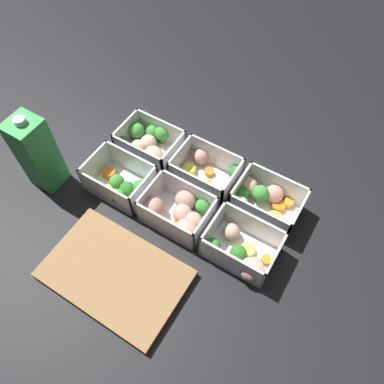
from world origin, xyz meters
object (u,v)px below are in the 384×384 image
container_far_left (241,251)px  container_far_center (179,212)px  juice_carton (37,153)px  container_near_left (260,199)px  container_near_center (208,174)px  container_near_right (148,145)px  container_far_right (121,184)px

container_far_left → container_far_center: size_ratio=0.97×
container_far_center → juice_carton: bearing=12.3°
container_near_left → juice_carton: 0.50m
container_near_center → container_far_left: size_ratio=1.01×
container_near_center → container_far_left: 0.20m
container_near_center → juice_carton: (0.32, 0.19, 0.07)m
container_near_center → container_near_right: (0.17, 0.00, 0.00)m
container_near_left → container_far_left: (-0.02, 0.13, 0.00)m
container_near_right → container_far_center: (-0.17, 0.12, -0.00)m
container_far_right → container_far_center: bearing=-177.8°
container_far_center → container_near_center: bearing=-90.5°
container_near_right → container_far_right: (-0.01, 0.13, -0.00)m
container_near_left → container_near_center: 0.13m
container_near_center → juice_carton: size_ratio=0.72×
container_near_center → container_near_right: bearing=1.0°
container_near_center → container_far_center: same height
container_near_left → container_far_center: same height
container_far_right → container_near_center: bearing=-140.3°
container_near_left → container_far_left: 0.14m
container_far_center → container_far_right: 0.15m
container_far_left → juice_carton: size_ratio=0.71×
container_near_center → juice_carton: juice_carton is taller
container_near_right → container_far_right: size_ratio=1.11×
container_far_left → juice_carton: bearing=7.1°
container_near_left → container_near_center: bearing=0.5°
container_near_center → container_far_right: 0.20m
container_far_left → container_far_right: 0.31m
container_far_left → container_far_right: (0.31, -0.00, 0.00)m
container_far_right → container_near_right: bearing=-83.7°
container_far_right → juice_carton: bearing=21.1°
container_near_center → container_near_right: size_ratio=0.91×
container_near_right → container_near_left: bearing=-179.2°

